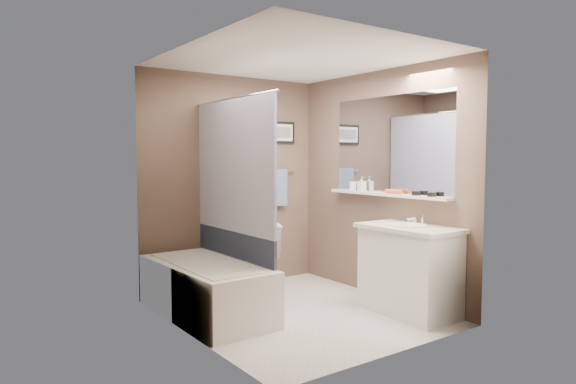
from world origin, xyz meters
TOP-DOWN VIEW (x-y plane):
  - ground at (0.00, 0.00)m, footprint 2.50×2.50m
  - ceiling at (0.00, 0.00)m, footprint 2.20×2.50m
  - wall_back at (0.00, 1.23)m, footprint 2.20×0.04m
  - wall_front at (0.00, -1.23)m, footprint 2.20×0.04m
  - wall_left at (-1.08, 0.00)m, footprint 0.04×2.50m
  - wall_right at (1.08, 0.00)m, footprint 0.04×2.50m
  - tile_surround at (-1.09, 0.50)m, footprint 0.02×1.55m
  - curtain_rod at (-0.40, 0.50)m, footprint 0.02×1.55m
  - curtain_upper at (-0.40, 0.50)m, footprint 0.03×1.45m
  - curtain_lower at (-0.40, 0.50)m, footprint 0.03×1.45m
  - mirror at (1.09, -0.15)m, footprint 0.02×1.60m
  - shelf at (1.04, -0.15)m, footprint 0.12×1.60m
  - towel_bar at (0.55, 1.22)m, footprint 0.60×0.02m
  - towel at (0.55, 1.20)m, footprint 0.34×0.05m
  - art_frame at (0.55, 1.23)m, footprint 0.62×0.02m
  - art_mat at (0.55, 1.22)m, footprint 0.56×0.00m
  - art_image at (0.55, 1.22)m, footprint 0.50×0.00m
  - door at (0.55, -1.24)m, footprint 0.80×0.02m
  - door_handle at (0.22, -1.19)m, footprint 0.10×0.02m
  - bathtub at (-0.75, 0.41)m, footprint 0.75×1.52m
  - tub_rim at (-0.75, 0.41)m, footprint 0.56×1.36m
  - toilet at (-0.03, 0.82)m, footprint 0.63×0.89m
  - vanity at (0.85, -0.64)m, footprint 0.53×0.92m
  - countertop at (0.84, -0.64)m, footprint 0.54×0.96m
  - sink_basin at (0.83, -0.64)m, footprint 0.34×0.34m
  - faucet_spout at (1.03, -0.64)m, footprint 0.02×0.02m
  - faucet_knob at (1.03, -0.54)m, footprint 0.05×0.05m
  - candle_bowl_near at (1.04, -0.74)m, footprint 0.09×0.09m
  - candle_bowl_far at (1.04, -0.55)m, footprint 0.09×0.09m
  - hair_brush_front at (1.04, -0.26)m, footprint 0.05×0.22m
  - pink_comb at (1.04, -0.00)m, footprint 0.05×0.16m
  - glass_jar at (1.04, 0.35)m, footprint 0.08×0.08m
  - soap_bottle at (1.04, 0.21)m, footprint 0.08×0.08m

SIDE VIEW (x-z plane):
  - ground at x=0.00m, z-range 0.00..0.00m
  - bathtub at x=-0.75m, z-range 0.00..0.50m
  - vanity at x=0.85m, z-range 0.00..0.80m
  - toilet at x=-0.03m, z-range 0.00..0.82m
  - tub_rim at x=-0.75m, z-range 0.49..0.51m
  - curtain_lower at x=-0.40m, z-range 0.40..0.76m
  - countertop at x=0.84m, z-range 0.80..0.84m
  - sink_basin at x=0.83m, z-range 0.84..0.86m
  - faucet_knob at x=1.03m, z-range 0.84..0.90m
  - faucet_spout at x=1.03m, z-range 0.84..0.94m
  - tile_surround at x=-1.09m, z-range 0.00..2.00m
  - door at x=0.55m, z-range 0.00..2.00m
  - door_handle at x=0.22m, z-range 0.99..1.01m
  - shelf at x=1.04m, z-range 1.09..1.11m
  - pink_comb at x=1.04m, z-range 1.11..1.12m
  - towel at x=0.55m, z-range 0.90..1.34m
  - candle_bowl_near at x=1.04m, z-range 1.11..1.16m
  - candle_bowl_far at x=1.04m, z-range 1.11..1.16m
  - hair_brush_front at x=1.04m, z-range 1.12..1.16m
  - glass_jar at x=1.04m, z-range 1.11..1.22m
  - soap_bottle at x=1.04m, z-range 1.11..1.27m
  - wall_back at x=0.00m, z-range 0.00..2.40m
  - wall_front at x=0.00m, z-range 0.00..2.40m
  - wall_left at x=-1.08m, z-range 0.00..2.40m
  - wall_right at x=1.08m, z-range 0.00..2.40m
  - towel_bar at x=0.55m, z-range 1.29..1.31m
  - curtain_upper at x=-0.40m, z-range 0.76..2.04m
  - mirror at x=1.09m, z-range 1.12..2.12m
  - art_frame at x=0.55m, z-range 1.65..1.91m
  - art_mat at x=0.55m, z-range 1.68..1.88m
  - art_image at x=0.55m, z-range 1.72..1.84m
  - curtain_rod at x=-0.40m, z-range 2.04..2.06m
  - ceiling at x=0.00m, z-range 2.36..2.40m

